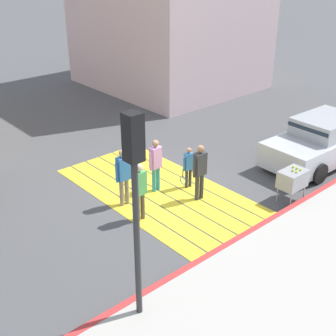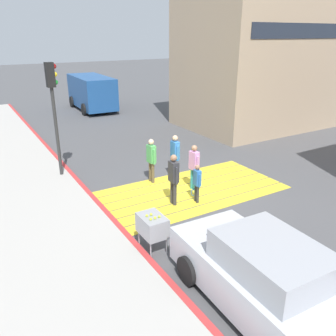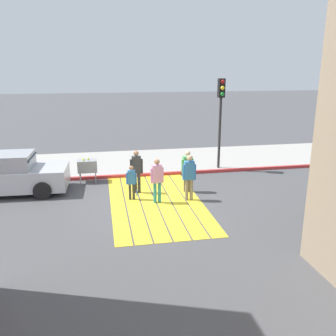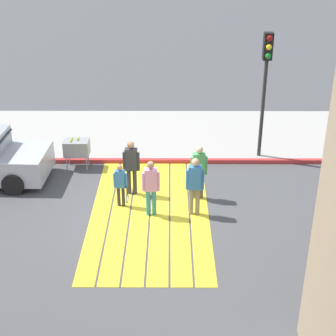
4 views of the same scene
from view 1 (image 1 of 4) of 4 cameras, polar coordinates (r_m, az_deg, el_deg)
The scene contains 13 objects.
ground_plane at distance 13.61m, azimuth -1.12°, elevation -2.90°, with size 120.00×120.00×0.00m, color #4C4C4F.
crosswalk_stripes at distance 13.61m, azimuth -1.12°, elevation -2.88°, with size 6.40×3.25×0.01m.
sidewalk_west at distance 10.68m, azimuth 19.34°, elevation -13.49°, with size 4.80×40.00×0.12m, color #ADA8A0.
curb_painted at distance 11.66m, azimuth 9.40°, elevation -8.43°, with size 0.16×40.00×0.13m, color #BC3333.
building_far_south at distance 23.63m, azimuth 0.11°, elevation 20.20°, with size 8.00×7.04×8.28m.
car_parked_near_curb at distance 15.98m, azimuth 18.63°, elevation 3.17°, with size 2.10×4.36×1.57m.
traffic_light_corner at distance 7.75m, azimuth -4.27°, elevation -1.47°, with size 0.39×0.28×4.24m.
tennis_ball_cart at distance 13.27m, azimuth 15.30°, elevation -1.31°, with size 0.56×0.80×1.02m.
pedestrian_adult_lead at distance 11.80m, azimuth -3.56°, elevation -2.51°, with size 0.23×0.48×1.65m.
pedestrian_adult_trailing at distance 12.78m, azimuth 4.00°, elevation -0.06°, with size 0.23×0.49×1.68m.
pedestrian_adult_side at distance 13.21m, azimuth -1.55°, elevation 0.77°, with size 0.23×0.48×1.63m.
pedestrian_teen_behind at distance 12.52m, azimuth -5.59°, elevation -0.66°, with size 0.24×0.50×1.70m.
pedestrian_child_with_racket at distance 13.51m, azimuth 2.55°, elevation 0.33°, with size 0.29×0.40×1.30m.
Camera 1 is at (-9.08, 7.67, 6.63)m, focal length 48.82 mm.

